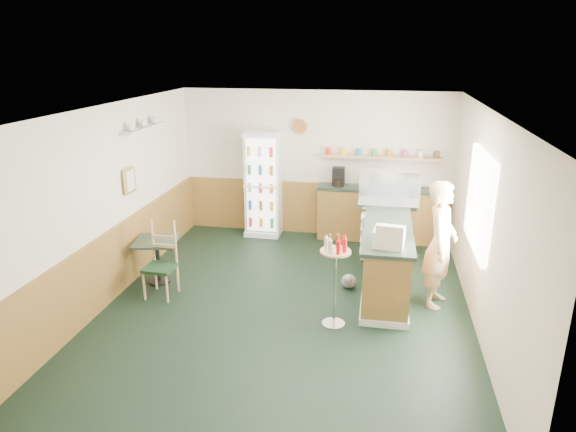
% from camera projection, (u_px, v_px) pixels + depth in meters
% --- Properties ---
extents(ground, '(6.00, 6.00, 0.00)m').
position_uv_depth(ground, '(286.00, 304.00, 7.18)').
color(ground, black).
rests_on(ground, ground).
extents(room_envelope, '(5.04, 6.02, 2.72)m').
position_uv_depth(room_envelope, '(280.00, 185.00, 7.43)').
color(room_envelope, beige).
rests_on(room_envelope, ground).
extents(service_counter, '(0.68, 3.01, 1.01)m').
position_uv_depth(service_counter, '(386.00, 252.00, 7.81)').
color(service_counter, olive).
rests_on(service_counter, ground).
extents(back_counter, '(2.24, 0.42, 1.69)m').
position_uv_depth(back_counter, '(378.00, 212.00, 9.42)').
color(back_counter, olive).
rests_on(back_counter, ground).
extents(drinks_fridge, '(0.65, 0.54, 1.98)m').
position_uv_depth(drinks_fridge, '(263.00, 184.00, 9.60)').
color(drinks_fridge, white).
rests_on(drinks_fridge, ground).
extents(display_case, '(0.95, 0.50, 0.54)m').
position_uv_depth(display_case, '(389.00, 189.00, 8.13)').
color(display_case, silver).
rests_on(display_case, service_counter).
extents(cash_register, '(0.43, 0.44, 0.22)m').
position_uv_depth(cash_register, '(389.00, 237.00, 6.54)').
color(cash_register, beige).
rests_on(cash_register, service_counter).
extents(shopkeeper, '(0.55, 0.67, 1.77)m').
position_uv_depth(shopkeeper, '(440.00, 245.00, 6.94)').
color(shopkeeper, tan).
rests_on(shopkeeper, ground).
extents(condiment_stand, '(0.39, 0.39, 1.21)m').
position_uv_depth(condiment_stand, '(335.00, 268.00, 6.42)').
color(condiment_stand, silver).
rests_on(condiment_stand, ground).
extents(newspaper_rack, '(0.09, 0.45, 0.72)m').
position_uv_depth(newspaper_rack, '(364.00, 236.00, 8.10)').
color(newspaper_rack, black).
rests_on(newspaper_rack, ground).
extents(cafe_table, '(0.73, 0.73, 0.68)m').
position_uv_depth(cafe_table, '(157.00, 253.00, 7.73)').
color(cafe_table, black).
rests_on(cafe_table, ground).
extents(cafe_chair, '(0.43, 0.43, 1.10)m').
position_uv_depth(cafe_chair, '(162.00, 257.00, 7.34)').
color(cafe_chair, black).
rests_on(cafe_chair, ground).
extents(dog_doorstop, '(0.21, 0.27, 0.26)m').
position_uv_depth(dog_doorstop, '(349.00, 281.00, 7.62)').
color(dog_doorstop, gray).
rests_on(dog_doorstop, ground).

